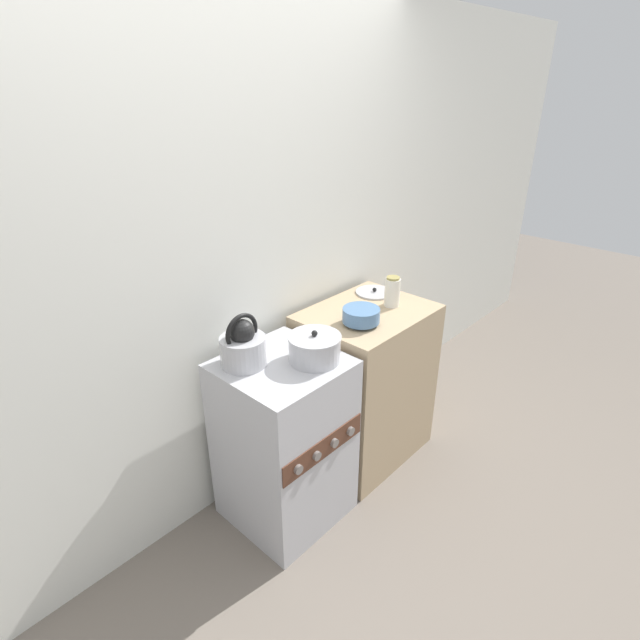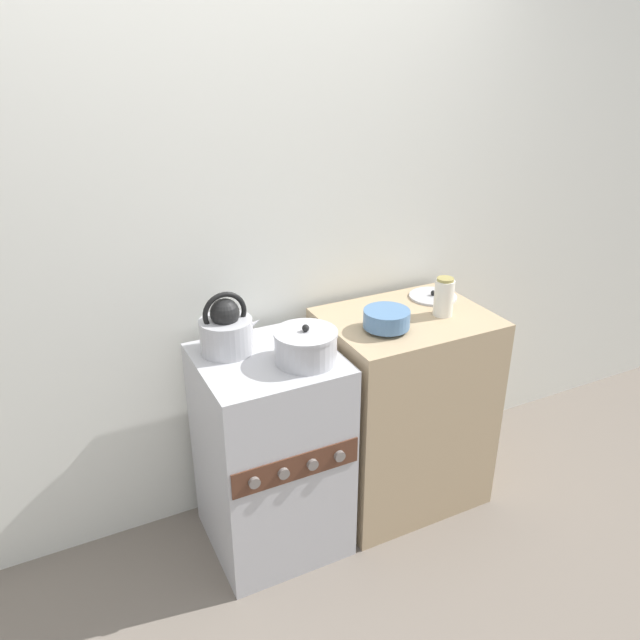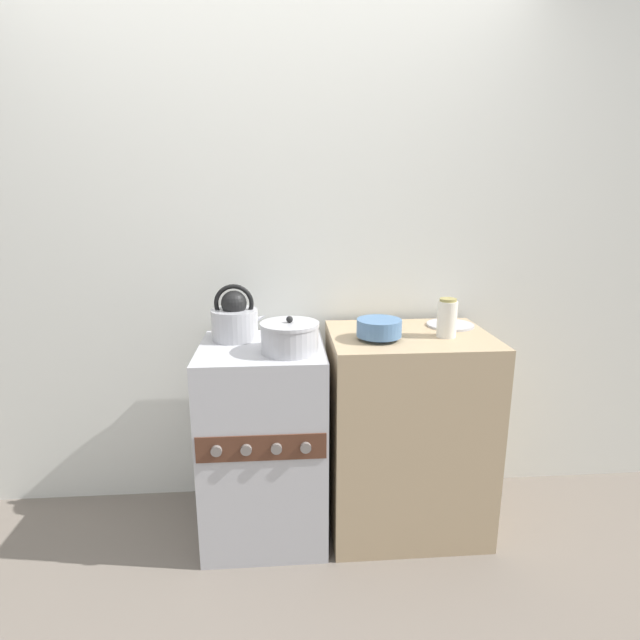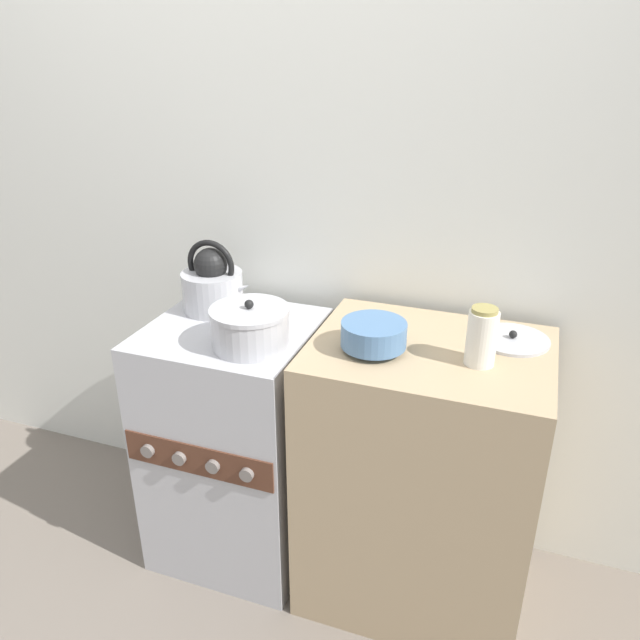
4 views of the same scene
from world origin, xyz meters
name	(u,v)px [view 3 (image 3 of 4)]	position (x,y,z in m)	size (l,w,h in m)	color
ground_plane	(265,567)	(0.00, 0.00, 0.00)	(12.00, 12.00, 0.00)	#70665B
wall_back	(262,256)	(0.00, 0.62, 1.25)	(7.00, 0.06, 2.50)	silver
stove	(264,441)	(0.00, 0.26, 0.45)	(0.54, 0.55, 0.90)	#B2B2B7
counter	(406,431)	(0.66, 0.27, 0.47)	(0.71, 0.55, 0.94)	tan
kettle	(235,319)	(-0.12, 0.38, 1.00)	(0.26, 0.21, 0.25)	#B2B2B7
cooking_pot	(290,337)	(0.12, 0.17, 0.97)	(0.25, 0.25, 0.15)	#B2B2B7
enamel_bowl	(379,328)	(0.50, 0.20, 0.99)	(0.19, 0.19, 0.09)	#4C729E
storage_jar	(447,318)	(0.80, 0.22, 1.02)	(0.08, 0.08, 0.17)	silver
loose_pot_lid	(450,325)	(0.88, 0.40, 0.95)	(0.22, 0.22, 0.03)	#B2B2B7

